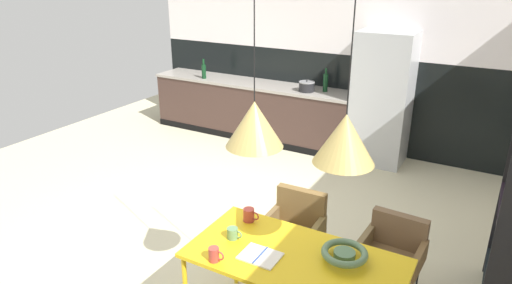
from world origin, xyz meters
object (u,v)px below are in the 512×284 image
bottle_spice_small (325,82)px  dining_table (295,263)px  cooking_pot (307,87)px  fruit_bowl (344,254)px  refrigerator_column (382,99)px  pendant_lamp_over_table_far (345,139)px  mug_dark_espresso (214,254)px  armchair_near_window (393,248)px  open_book (260,256)px  armchair_far_side (296,223)px  bottle_oil_tall (204,71)px  mug_short_terracotta (233,233)px  pendant_lamp_over_table_near (254,124)px  mug_wide_latte (249,215)px

bottle_spice_small → dining_table: bearing=-71.5°
cooking_pot → dining_table: bearing=-67.5°
bottle_spice_small → fruit_bowl: bearing=-66.5°
refrigerator_column → cooking_pot: bearing=-175.2°
bottle_spice_small → pendant_lamp_over_table_far: (1.54, -3.72, 0.64)m
mug_dark_espresso → cooking_pot: size_ratio=0.52×
armchair_near_window → cooking_pot: bearing=-51.0°
open_book → bottle_spice_small: bearing=105.1°
mug_dark_espresso → bottle_spice_small: bearing=101.0°
open_book → pendant_lamp_over_table_far: bearing=9.7°
fruit_bowl → cooking_pot: (-1.78, 3.43, 0.18)m
fruit_bowl → open_book: (-0.52, -0.25, -0.05)m
armchair_far_side → cooking_pot: 3.05m
armchair_far_side → bottle_oil_tall: (-2.92, 2.72, 0.54)m
refrigerator_column → open_book: refrigerator_column is taller
mug_dark_espresso → bottle_oil_tall: size_ratio=0.38×
dining_table → mug_short_terracotta: (-0.50, -0.02, 0.09)m
armchair_far_side → pendant_lamp_over_table_far: 1.57m
pendant_lamp_over_table_near → refrigerator_column: bearing=91.4°
pendant_lamp_over_table_near → cooking_pot: bearing=108.1°
pendant_lamp_over_table_far → bottle_spice_small: bearing=112.5°
mug_dark_espresso → bottle_oil_tall: (-2.81, 3.80, 0.24)m
mug_wide_latte → pendant_lamp_over_table_near: bearing=-53.6°
dining_table → bottle_spice_small: bottle_spice_small is taller
refrigerator_column → mug_dark_espresso: (-0.07, -3.96, -0.13)m
open_book → fruit_bowl: bearing=25.7°
cooking_pot → bottle_spice_small: bearing=29.1°
refrigerator_column → pendant_lamp_over_table_near: bearing=-88.6°
refrigerator_column → mug_wide_latte: bearing=-92.2°
armchair_far_side → bottle_oil_tall: size_ratio=2.42×
refrigerator_column → armchair_far_side: (0.05, -2.88, -0.42)m
refrigerator_column → pendant_lamp_over_table_near: 3.77m
mug_dark_espresso → pendant_lamp_over_table_near: size_ratio=0.10×
dining_table → pendant_lamp_over_table_near: pendant_lamp_over_table_near is taller
armchair_far_side → fruit_bowl: (0.65, -0.63, 0.30)m
cooking_pot → mug_wide_latte: bearing=-73.9°
refrigerator_column → armchair_near_window: (0.89, -2.82, -0.44)m
cooking_pot → bottle_oil_tall: 1.80m
bottle_oil_tall → fruit_bowl: bearing=-43.2°
mug_short_terracotta → pendant_lamp_over_table_near: (0.20, -0.02, 0.90)m
mug_short_terracotta → pendant_lamp_over_table_far: (0.80, -0.01, 0.90)m
fruit_bowl → bottle_oil_tall: size_ratio=1.00×
dining_table → armchair_far_side: armchair_far_side is taller
pendant_lamp_over_table_near → dining_table: bearing=8.2°
armchair_near_window → cooking_pot: cooking_pot is taller
open_book → bottle_oil_tall: size_ratio=0.85×
dining_table → armchair_near_window: size_ratio=2.06×
bottle_oil_tall → pendant_lamp_over_table_far: 5.05m
dining_table → bottle_spice_small: size_ratio=4.36×
pendant_lamp_over_table_near → open_book: bearing=-40.9°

